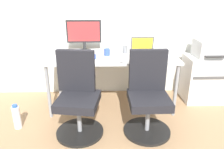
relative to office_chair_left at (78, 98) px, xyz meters
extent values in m
plane|color=#9E7A56|center=(0.40, 0.61, -0.42)|extent=(5.28, 5.28, 0.00)
cube|color=silver|center=(0.40, 1.06, 0.88)|extent=(4.40, 0.04, 2.60)
cube|color=silver|center=(0.40, 0.61, 0.30)|extent=(1.70, 0.74, 0.03)
cylinder|color=gray|center=(-0.40, 0.30, -0.07)|extent=(0.04, 0.04, 0.70)
cylinder|color=gray|center=(1.20, 0.30, -0.07)|extent=(0.04, 0.04, 0.70)
cylinder|color=gray|center=(-0.40, 0.93, -0.07)|extent=(0.04, 0.04, 0.70)
cylinder|color=gray|center=(1.20, 0.93, -0.07)|extent=(0.04, 0.04, 0.70)
cylinder|color=black|center=(0.01, -0.06, -0.41)|extent=(0.54, 0.54, 0.03)
cylinder|color=gray|center=(0.01, -0.06, -0.22)|extent=(0.05, 0.05, 0.34)
cube|color=black|center=(0.01, -0.06, -0.01)|extent=(0.50, 0.50, 0.09)
cube|color=black|center=(-0.02, 0.12, 0.28)|extent=(0.43, 0.13, 0.48)
cylinder|color=black|center=(0.79, -0.06, -0.41)|extent=(0.54, 0.54, 0.03)
cylinder|color=gray|center=(0.79, -0.06, -0.22)|extent=(0.05, 0.05, 0.34)
cube|color=black|center=(0.79, -0.06, -0.01)|extent=(0.45, 0.45, 0.09)
cube|color=black|center=(0.79, 0.12, 0.28)|extent=(0.42, 0.08, 0.48)
cube|color=silver|center=(1.76, 0.73, -0.09)|extent=(0.58, 0.43, 0.67)
cube|color=#4C4C4C|center=(1.76, 0.51, 0.01)|extent=(0.53, 0.01, 0.04)
cube|color=#B7B7B7|center=(1.76, 0.73, 0.36)|extent=(0.38, 0.34, 0.24)
cube|color=#262626|center=(1.76, 0.53, 0.30)|extent=(0.27, 0.06, 0.01)
cylinder|color=white|center=(-0.74, 0.06, -0.28)|extent=(0.09, 0.09, 0.28)
cylinder|color=#2D59B2|center=(-0.74, 0.06, -0.13)|extent=(0.06, 0.06, 0.03)
cylinder|color=#262626|center=(0.02, 0.84, 0.32)|extent=(0.18, 0.18, 0.01)
cylinder|color=#262626|center=(0.02, 0.84, 0.38)|extent=(0.04, 0.04, 0.11)
cube|color=#262626|center=(0.02, 0.84, 0.59)|extent=(0.48, 0.03, 0.31)
cube|color=red|center=(0.02, 0.82, 0.59)|extent=(0.43, 0.00, 0.26)
cube|color=#4C4C51|center=(0.81, 0.60, 0.32)|extent=(0.31, 0.22, 0.02)
cube|color=#4C4C51|center=(0.81, 0.73, 0.43)|extent=(0.31, 0.05, 0.21)
cube|color=yellow|center=(0.81, 0.72, 0.43)|extent=(0.28, 0.04, 0.18)
cube|color=silver|center=(0.00, 0.33, 0.32)|extent=(0.34, 0.12, 0.02)
cube|color=#B7B7B7|center=(0.79, 0.33, 0.32)|extent=(0.34, 0.12, 0.02)
ellipsoid|color=#B7B7B7|center=(0.50, 0.32, 0.33)|extent=(0.06, 0.10, 0.03)
ellipsoid|color=#B7B7B7|center=(1.07, 0.43, 0.33)|extent=(0.06, 0.10, 0.03)
cylinder|color=blue|center=(0.33, 0.60, 0.36)|extent=(0.08, 0.08, 0.09)
cylinder|color=slate|center=(0.58, 0.73, 0.36)|extent=(0.07, 0.07, 0.10)
cube|color=black|center=(1.10, 0.78, 0.32)|extent=(0.07, 0.14, 0.01)
cube|color=blue|center=(0.09, 0.51, 0.32)|extent=(0.21, 0.15, 0.03)
camera|label=1|loc=(0.32, -2.18, 1.13)|focal=35.00mm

